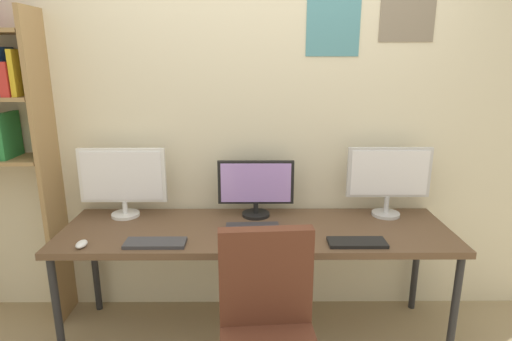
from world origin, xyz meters
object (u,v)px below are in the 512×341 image
object	(u,v)px
monitor_center	(256,186)
laptop_closed	(253,231)
desk	(256,236)
keyboard_left	(155,243)
computer_mouse	(82,244)
monitor_left	(123,179)
monitor_right	(389,177)
keyboard_right	(357,242)

from	to	relation	value
monitor_center	laptop_closed	xyz separation A→B (m)	(-0.02, -0.28, -0.19)
desk	monitor_center	distance (m)	0.33
keyboard_left	computer_mouse	distance (m)	0.40
monitor_left	laptop_closed	distance (m)	0.91
desk	monitor_left	distance (m)	0.93
desk	monitor_left	size ratio (longest dim) A/B	4.25
monitor_left	computer_mouse	bearing A→B (deg)	-102.66
keyboard_left	computer_mouse	xyz separation A→B (m)	(-0.40, -0.02, 0.01)
computer_mouse	desk	bearing A→B (deg)	14.83
keyboard_left	monitor_right	bearing A→B (deg)	17.38
desk	keyboard_right	xyz separation A→B (m)	(0.56, -0.23, 0.06)
desk	monitor_right	distance (m)	0.93
monitor_left	keyboard_right	world-z (taller)	monitor_left
computer_mouse	laptop_closed	xyz separation A→B (m)	(0.94, 0.19, -0.00)
keyboard_right	computer_mouse	xyz separation A→B (m)	(-1.52, -0.02, 0.01)
keyboard_left	laptop_closed	xyz separation A→B (m)	(0.54, 0.16, 0.00)
desk	computer_mouse	size ratio (longest dim) A/B	24.45
monitor_left	monitor_center	size ratio (longest dim) A/B	1.13
monitor_right	laptop_closed	xyz separation A→B (m)	(-0.87, -0.28, -0.25)
laptop_closed	keyboard_left	bearing A→B (deg)	-165.18
keyboard_right	monitor_center	bearing A→B (deg)	141.70
keyboard_left	computer_mouse	world-z (taller)	computer_mouse
monitor_left	keyboard_left	distance (m)	0.58
keyboard_right	laptop_closed	xyz separation A→B (m)	(-0.58, 0.16, 0.00)
desk	laptop_closed	distance (m)	0.09
keyboard_right	laptop_closed	distance (m)	0.60
desk	computer_mouse	distance (m)	0.99
desk	keyboard_left	world-z (taller)	keyboard_left
keyboard_right	keyboard_left	bearing A→B (deg)	180.00
desk	computer_mouse	bearing A→B (deg)	-165.17
desk	computer_mouse	world-z (taller)	computer_mouse
computer_mouse	monitor_left	bearing A→B (deg)	77.34
keyboard_right	laptop_closed	bearing A→B (deg)	164.30
monitor_center	computer_mouse	bearing A→B (deg)	-154.07
computer_mouse	keyboard_left	bearing A→B (deg)	3.40
computer_mouse	monitor_right	bearing A→B (deg)	14.42
monitor_center	desk	bearing A→B (deg)	-90.00
monitor_left	monitor_right	xyz separation A→B (m)	(1.71, -0.00, 0.01)
monitor_right	laptop_closed	bearing A→B (deg)	-162.26
laptop_closed	monitor_left	bearing A→B (deg)	159.51
monitor_left	computer_mouse	size ratio (longest dim) A/B	5.75
monitor_left	laptop_closed	size ratio (longest dim) A/B	1.73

